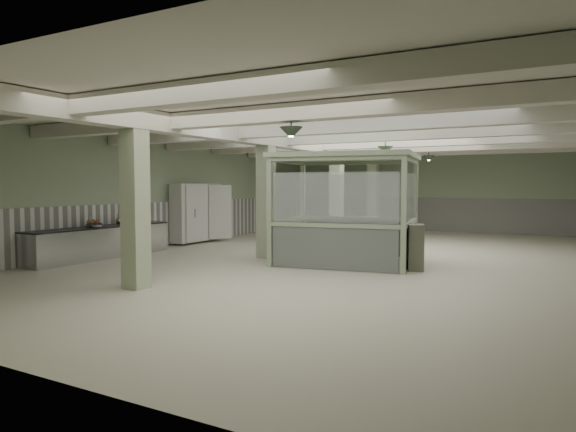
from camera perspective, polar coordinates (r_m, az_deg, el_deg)
The scene contains 30 objects.
floor at distance 14.55m, azimuth 8.11°, elevation -4.78°, with size 20.00×20.00×0.00m, color silver.
ceiling at distance 14.48m, azimuth 8.23°, elevation 9.46°, with size 14.00×20.00×0.02m, color beige.
wall_back at distance 24.01m, azimuth 16.70°, elevation 2.66°, with size 14.00×0.02×3.60m, color #8FA685.
wall_front at distance 6.19m, azimuth -26.95°, elevation 0.50°, with size 14.00×0.02×3.60m, color #8FA685.
wall_left at distance 18.11m, azimuth -13.02°, elevation 2.50°, with size 0.02×20.00×3.60m, color #8FA685.
wainscot_left at distance 18.14m, azimuth -12.92°, elevation -0.82°, with size 0.05×19.90×1.50m, color white.
wainscot_back at distance 24.02m, azimuth 16.64°, elevation 0.15°, with size 13.90×0.05×1.50m, color white.
girder at distance 15.52m, azimuth -0.53°, elevation 8.28°, with size 0.45×19.90×0.40m, color beige.
beam_a at distance 7.97m, azimuth -11.83°, elevation 13.08°, with size 13.90×0.35×0.32m, color beige.
beam_b at distance 9.98m, azimuth -2.22°, elevation 11.19°, with size 13.90×0.35×0.32m, color beige.
beam_c at distance 12.17m, azimuth 3.98°, elevation 9.79°, with size 13.90×0.35×0.32m, color beige.
beam_d at distance 14.46m, azimuth 8.22°, elevation 8.75°, with size 13.90×0.35×0.32m, color beige.
beam_e at distance 16.81m, azimuth 11.28°, elevation 7.98°, with size 13.90×0.35×0.32m, color beige.
beam_f at distance 19.20m, azimuth 13.57°, elevation 7.38°, with size 13.90×0.35×0.32m, color beige.
beam_g at distance 21.62m, azimuth 15.35°, elevation 6.90°, with size 13.90×0.35×0.32m, color beige.
column_a at distance 10.67m, azimuth -16.63°, elevation 1.82°, with size 0.42×0.42×3.60m, color #A9B794.
column_b at distance 14.61m, azimuth -2.46°, elevation 2.37°, with size 0.42×0.42×3.60m, color #A9B794.
column_c at distance 19.05m, azimuth 5.42°, elevation 2.61°, with size 0.42×0.42×3.60m, color #A9B794.
column_d at distance 22.77m, azimuth 9.45°, elevation 2.72°, with size 0.42×0.42×3.60m, color #A9B794.
pendant_front at distance 9.69m, azimuth 0.35°, elevation 9.22°, with size 0.44×0.44×0.22m, color #2F3F2F.
pendant_mid at distance 14.74m, azimuth 10.74°, elevation 7.19°, with size 0.44×0.44×0.22m, color #2F3F2F.
pendant_back at distance 19.54m, azimuth 15.37°, elevation 6.19°, with size 0.44×0.44×0.22m, color #2F3F2F.
prep_counter at distance 15.50m, azimuth -20.06°, elevation -2.73°, with size 0.81×4.60×0.91m.
pitcher_near at distance 15.29m, azimuth -21.12°, elevation -0.62°, with size 0.20×0.24×0.30m, color #A8A8AC, non-canonical shape.
pitcher_far at distance 15.89m, azimuth -18.25°, elevation -0.39°, with size 0.22×0.25×0.32m, color #A8A8AC, non-canonical shape.
veg_colander at distance 15.20m, azimuth -20.71°, elevation -0.78°, with size 0.50×0.50×0.23m, color #404045, non-canonical shape.
orange_bowl at distance 16.32m, azimuth -16.94°, elevation -0.65°, with size 0.27×0.27×0.10m, color #B2B2B7.
walkin_cooler at distance 18.66m, azimuth -10.07°, elevation 0.18°, with size 1.00×2.24×2.05m.
guard_booth at distance 13.76m, azimuth 6.53°, elevation 2.78°, with size 4.03×3.58×2.89m.
filing_cabinet at distance 12.88m, azimuth 14.03°, elevation -3.40°, with size 0.36×0.52×1.12m, color #5F6353.
Camera 1 is at (5.12, -13.46, 2.08)m, focal length 32.00 mm.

